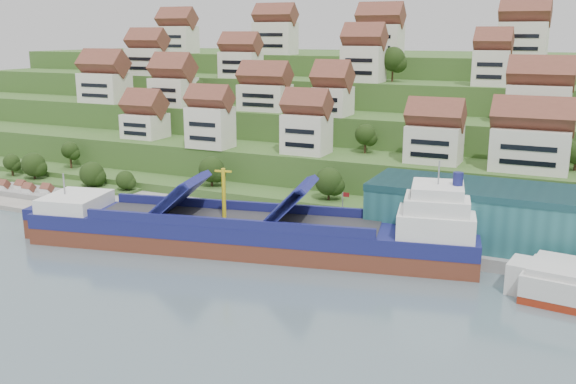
% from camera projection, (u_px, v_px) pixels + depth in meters
% --- Properties ---
extents(ground, '(300.00, 300.00, 0.00)m').
position_uv_depth(ground, '(227.00, 250.00, 114.38)').
color(ground, slate).
rests_on(ground, ground).
extents(quay, '(180.00, 14.00, 2.20)m').
position_uv_depth(quay, '(361.00, 235.00, 119.11)').
color(quay, gray).
rests_on(quay, ground).
extents(pebble_beach, '(45.00, 20.00, 1.00)m').
position_uv_depth(pebble_beach, '(37.00, 197.00, 148.57)').
color(pebble_beach, gray).
rests_on(pebble_beach, ground).
extents(hillside, '(260.00, 128.00, 31.00)m').
position_uv_depth(hillside, '(392.00, 120.00, 202.88)').
color(hillside, '#2D4C1E').
rests_on(hillside, ground).
extents(hillside_village, '(157.17, 63.53, 29.64)m').
position_uv_depth(hillside_village, '(360.00, 84.00, 161.38)').
color(hillside_village, silver).
rests_on(hillside_village, ground).
extents(hillside_trees, '(143.90, 62.52, 31.26)m').
position_uv_depth(hillside_trees, '(278.00, 123.00, 154.09)').
color(hillside_trees, '#213712').
rests_on(hillside_trees, ground).
extents(warehouse, '(60.00, 15.00, 10.00)m').
position_uv_depth(warehouse, '(550.00, 221.00, 106.29)').
color(warehouse, '#256065').
rests_on(warehouse, quay).
extents(flagpole, '(1.28, 0.16, 8.00)m').
position_uv_depth(flagpole, '(343.00, 210.00, 114.09)').
color(flagpole, gray).
rests_on(flagpole, quay).
extents(beach_huts, '(14.40, 3.70, 2.20)m').
position_uv_depth(beach_huts, '(25.00, 191.00, 147.90)').
color(beach_huts, white).
rests_on(beach_huts, pebble_beach).
extents(cargo_ship, '(79.97, 27.67, 17.56)m').
position_uv_depth(cargo_ship, '(259.00, 233.00, 112.62)').
color(cargo_ship, '#602D1D').
rests_on(cargo_ship, ground).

